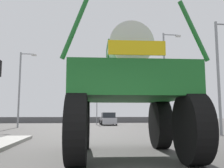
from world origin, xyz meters
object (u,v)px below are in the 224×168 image
(traffic_signal_near_right, at_px, (167,90))
(bare_tree_right, at_px, (163,84))
(sedan_ahead, at_px, (108,119))
(traffic_signal_far_left, at_px, (97,102))
(streetlight_near_right, at_px, (221,69))
(streetlight_far_right, at_px, (166,75))
(oversize_sprayer, at_px, (127,92))
(streetlight_far_left, at_px, (21,85))

(traffic_signal_near_right, distance_m, bare_tree_right, 16.76)
(sedan_ahead, distance_m, traffic_signal_near_right, 18.08)
(traffic_signal_far_left, distance_m, streetlight_near_right, 18.58)
(traffic_signal_far_left, relative_size, streetlight_far_right, 0.41)
(oversize_sprayer, distance_m, sedan_ahead, 23.26)
(bare_tree_right, bearing_deg, streetlight_far_left, -169.20)
(streetlight_near_right, xyz_separation_m, streetlight_far_right, (-0.67, 8.96, 1.07))
(streetlight_far_left, bearing_deg, traffic_signal_far_left, 37.38)
(traffic_signal_near_right, relative_size, bare_tree_right, 0.56)
(oversize_sprayer, height_order, traffic_signal_near_right, oversize_sprayer)
(traffic_signal_far_left, height_order, streetlight_far_left, streetlight_far_left)
(traffic_signal_near_right, bearing_deg, bare_tree_right, 72.95)
(streetlight_far_left, relative_size, streetlight_far_right, 0.80)
(streetlight_near_right, xyz_separation_m, bare_tree_right, (0.67, 14.02, 0.73))
(traffic_signal_far_left, xyz_separation_m, streetlight_far_left, (-7.99, -6.10, 1.40))
(oversize_sprayer, height_order, streetlight_near_right, streetlight_near_right)
(oversize_sprayer, height_order, sedan_ahead, oversize_sprayer)
(oversize_sprayer, distance_m, traffic_signal_far_left, 24.25)
(sedan_ahead, height_order, streetlight_near_right, streetlight_near_right)
(streetlight_far_right, bearing_deg, traffic_signal_near_right, -108.07)
(oversize_sprayer, relative_size, streetlight_far_left, 0.67)
(traffic_signal_far_left, relative_size, streetlight_far_left, 0.51)
(traffic_signal_far_left, xyz_separation_m, streetlight_far_right, (6.44, -8.15, 2.38))
(traffic_signal_near_right, height_order, streetlight_far_left, streetlight_far_left)
(traffic_signal_near_right, height_order, bare_tree_right, bare_tree_right)
(sedan_ahead, relative_size, traffic_signal_near_right, 1.16)
(sedan_ahead, bearing_deg, traffic_signal_far_left, 51.03)
(traffic_signal_near_right, relative_size, streetlight_far_left, 0.47)
(oversize_sprayer, bearing_deg, sedan_ahead, -1.65)
(oversize_sprayer, distance_m, traffic_signal_near_right, 6.15)
(streetlight_near_right, height_order, bare_tree_right, streetlight_near_right)
(traffic_signal_far_left, bearing_deg, bare_tree_right, -21.71)
(traffic_signal_far_left, bearing_deg, sedan_ahead, -38.17)
(traffic_signal_far_left, distance_m, streetlight_far_left, 10.15)
(traffic_signal_near_right, distance_m, streetlight_near_right, 4.84)
(traffic_signal_far_left, bearing_deg, traffic_signal_near_right, -81.29)
(traffic_signal_far_left, xyz_separation_m, bare_tree_right, (7.77, -3.10, 2.04))
(traffic_signal_far_left, height_order, bare_tree_right, bare_tree_right)
(traffic_signal_near_right, distance_m, streetlight_far_right, 11.67)
(traffic_signal_near_right, relative_size, streetlight_near_right, 0.49)
(sedan_ahead, bearing_deg, streetlight_near_right, -161.06)
(streetlight_far_right, bearing_deg, streetlight_near_right, -85.74)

